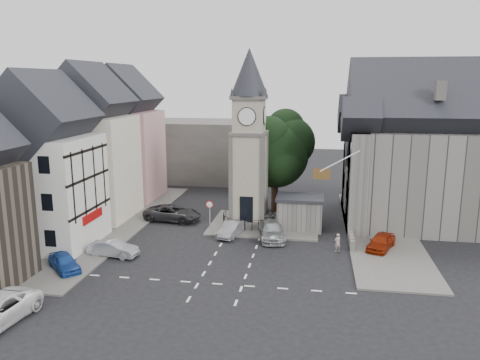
% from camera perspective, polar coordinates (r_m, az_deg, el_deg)
% --- Properties ---
extents(ground, '(120.00, 120.00, 0.00)m').
position_cam_1_polar(ground, '(37.16, -0.71, -9.10)').
color(ground, black).
rests_on(ground, ground).
extents(pavement_west, '(6.00, 30.00, 0.14)m').
position_cam_1_polar(pavement_west, '(46.17, -14.91, -5.16)').
color(pavement_west, '#595651').
rests_on(pavement_west, ground).
extents(pavement_east, '(6.00, 26.00, 0.14)m').
position_cam_1_polar(pavement_east, '(44.60, 16.60, -5.87)').
color(pavement_east, '#595651').
rests_on(pavement_east, ground).
extents(central_island, '(10.00, 8.00, 0.16)m').
position_cam_1_polar(central_island, '(44.42, 2.99, -5.42)').
color(central_island, '#595651').
rests_on(central_island, ground).
extents(road_markings, '(20.00, 8.00, 0.01)m').
position_cam_1_polar(road_markings, '(32.18, -2.44, -12.57)').
color(road_markings, silver).
rests_on(road_markings, ground).
extents(clock_tower, '(4.86, 4.86, 16.25)m').
position_cam_1_polar(clock_tower, '(42.88, 1.11, 4.97)').
color(clock_tower, '#4C4944').
rests_on(clock_tower, ground).
extents(stone_shelter, '(4.30, 3.30, 3.08)m').
position_cam_1_polar(stone_shelter, '(43.31, 7.29, -3.94)').
color(stone_shelter, '#5B5954').
rests_on(stone_shelter, ground).
extents(town_tree, '(7.20, 7.20, 10.80)m').
position_cam_1_polar(town_tree, '(47.74, 4.34, 4.27)').
color(town_tree, black).
rests_on(town_tree, ground).
extents(warning_sign_post, '(0.70, 0.19, 2.85)m').
position_cam_1_polar(warning_sign_post, '(42.19, -3.73, -3.62)').
color(warning_sign_post, black).
rests_on(warning_sign_post, ground).
extents(terrace_pink, '(8.10, 7.60, 12.80)m').
position_cam_1_polar(terrace_pink, '(54.98, -13.93, 4.56)').
color(terrace_pink, '#D69993').
rests_on(terrace_pink, ground).
extents(terrace_cream, '(8.10, 7.60, 12.80)m').
position_cam_1_polar(terrace_cream, '(47.80, -17.65, 3.27)').
color(terrace_cream, '#EEDDC7').
rests_on(terrace_cream, ground).
extents(terrace_tudor, '(8.10, 7.60, 12.00)m').
position_cam_1_polar(terrace_tudor, '(40.99, -22.61, 0.97)').
color(terrace_tudor, silver).
rests_on(terrace_tudor, ground).
extents(backdrop_west, '(20.00, 10.00, 8.00)m').
position_cam_1_polar(backdrop_west, '(65.37, -6.88, 3.69)').
color(backdrop_west, '#4C4944').
rests_on(backdrop_west, ground).
extents(east_building, '(14.40, 11.40, 12.60)m').
position_cam_1_polar(east_building, '(46.70, 20.97, 2.45)').
color(east_building, '#5B5954').
rests_on(east_building, ground).
extents(east_boundary_wall, '(0.40, 16.00, 0.90)m').
position_cam_1_polar(east_boundary_wall, '(46.11, 12.86, -4.58)').
color(east_boundary_wall, '#5B5954').
rests_on(east_boundary_wall, ground).
extents(flagpole, '(3.68, 0.10, 2.74)m').
position_cam_1_polar(flagpole, '(38.72, 12.06, 2.26)').
color(flagpole, white).
rests_on(flagpole, ground).
extents(car_west_blue, '(3.73, 3.66, 1.27)m').
position_cam_1_polar(car_west_blue, '(36.28, -20.63, -9.37)').
color(car_west_blue, '#1B4599').
rests_on(car_west_blue, ground).
extents(car_west_silver, '(4.04, 1.79, 1.29)m').
position_cam_1_polar(car_west_silver, '(37.94, -15.18, -8.04)').
color(car_west_silver, '#A1A3A9').
rests_on(car_west_silver, ground).
extents(car_west_grey, '(5.71, 3.01, 1.53)m').
position_cam_1_polar(car_west_grey, '(46.02, -8.23, -4.02)').
color(car_west_grey, '#2B2B2D').
rests_on(car_west_grey, ground).
extents(car_island_silver, '(2.21, 4.09, 1.28)m').
position_cam_1_polar(car_island_silver, '(41.29, -1.00, -5.96)').
color(car_island_silver, gray).
rests_on(car_island_silver, ground).
extents(car_island_east, '(2.96, 5.31, 1.45)m').
position_cam_1_polar(car_island_east, '(40.68, 3.85, -6.14)').
color(car_island_east, '#94979B').
rests_on(car_island_east, ground).
extents(car_east_red, '(3.00, 4.20, 1.33)m').
position_cam_1_polar(car_east_red, '(39.65, 16.82, -7.23)').
color(car_east_red, maroon).
rests_on(car_east_red, ground).
extents(pedestrian, '(0.65, 0.57, 1.51)m').
position_cam_1_polar(pedestrian, '(38.34, 11.78, -7.48)').
color(pedestrian, '#A59488').
rests_on(pedestrian, ground).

